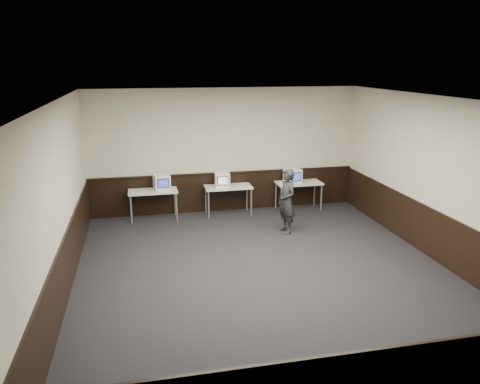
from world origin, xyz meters
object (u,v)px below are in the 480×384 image
Objects in this scene: desk_left at (153,193)px; person at (287,201)px; emac_left at (162,182)px; desk_center at (228,189)px; emac_right at (293,176)px; emac_center at (222,180)px; desk_right at (299,185)px.

desk_left is 0.80× the size of person.
person reaches higher than emac_left.
desk_left is 1.00× the size of desk_center.
desk_left is 2.65× the size of emac_right.
desk_center is 1.91m from person.
emac_left is at bearing -176.17° from emac_center.
desk_left is at bearing 180.00° from desk_right.
desk_right is at bearing 140.12° from person.
desk_left is at bearing -130.28° from person.
desk_left is 2.63× the size of emac_left.
desk_right is 0.80× the size of person.
desk_right is 2.63× the size of emac_left.
emac_right is (3.38, -0.06, -0.00)m from emac_left.
emac_center is (-0.16, -0.02, 0.26)m from desk_center.
desk_center is 1.90m from desk_right.
emac_right is at bearing -8.68° from emac_left.
desk_center is 2.65× the size of emac_right.
desk_right is 2.80× the size of emac_center.
emac_right is 0.30× the size of person.
desk_left is at bearing -175.47° from emac_center.
desk_left is 3.80m from desk_right.
emac_center is at bearing -154.27° from person.
person is at bearing -28.31° from desk_left.
emac_right is 1.69m from person.
person is at bearing -47.07° from emac_center.
emac_center is (1.74, -0.02, 0.26)m from desk_left.
emac_center reaches higher than desk_left.
emac_right reaches higher than emac_center.
emac_left is (0.23, 0.02, 0.26)m from desk_left.
emac_center is (1.51, -0.04, -0.01)m from emac_left.
person is (-0.84, -1.59, 0.07)m from desk_right.
desk_left is at bearing 180.00° from desk_center.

